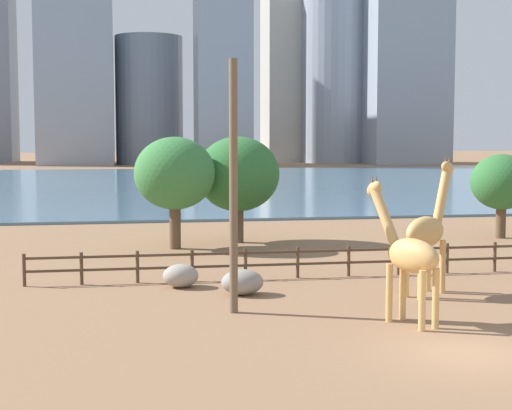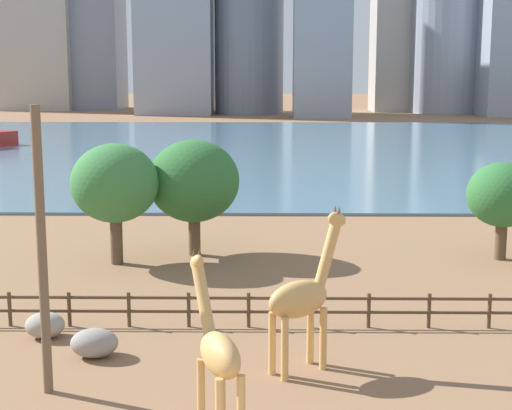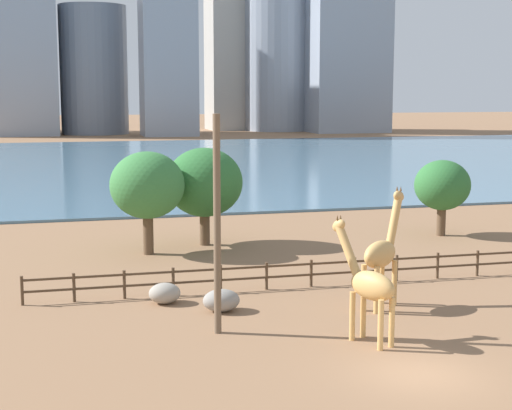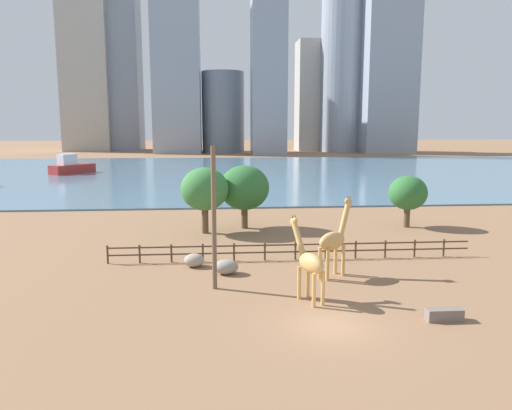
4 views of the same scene
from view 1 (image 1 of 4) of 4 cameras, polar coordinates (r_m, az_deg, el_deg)
name	(u,v)px [view 1 (image 1 of 4)]	position (r m, az deg, el deg)	size (l,w,h in m)	color
ground_plane	(193,183)	(100.12, -4.58, 1.62)	(400.00, 400.00, 0.00)	#8C6647
harbor_water	(196,183)	(97.14, -4.42, 1.57)	(180.00, 86.00, 0.20)	slate
giraffe_tall	(408,255)	(24.99, 11.03, -3.57)	(1.81, 3.22, 4.60)	tan
giraffe_companion	(428,231)	(29.79, 12.37, -1.86)	(2.83, 2.38, 5.14)	tan
utility_pole	(233,187)	(25.90, -1.65, 1.30)	(0.28, 0.28, 8.42)	brown
boulder_near_fence	(181,276)	(30.86, -5.50, -5.15)	(1.39, 1.22, 0.91)	gray
boulder_by_pole	(242,282)	(29.30, -1.00, -5.63)	(1.58, 1.27, 0.95)	gray
enclosure_fence	(335,259)	(33.15, 5.77, -3.91)	(26.12, 0.14, 1.30)	#4C3826
tree_left_large	(502,182)	(47.45, 17.45, 1.58)	(3.57, 3.57, 4.88)	brown
tree_center_broad	(175,174)	(41.09, -5.94, 2.27)	(4.23, 4.23, 5.88)	brown
tree_right_tall	(238,174)	(43.34, -1.32, 2.24)	(4.60, 4.60, 5.89)	brown
skyline_tower_needle	(289,78)	(184.06, 2.41, 9.23)	(11.40, 11.84, 38.95)	#B7B2A8
skyline_block_central	(223,6)	(161.30, -2.45, 14.25)	(10.91, 10.17, 63.67)	#939EAD
skyline_block_left	(74,22)	(169.41, -13.08, 12.83)	(15.42, 13.76, 58.65)	#939EAD
skyline_block_right	(149,101)	(168.84, -7.76, 7.52)	(14.16, 14.16, 26.88)	slate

